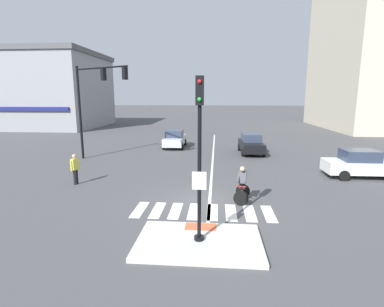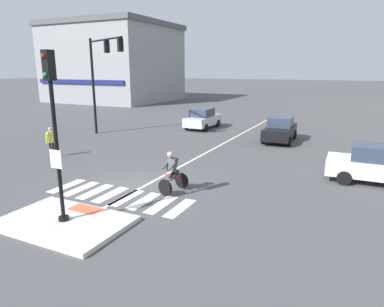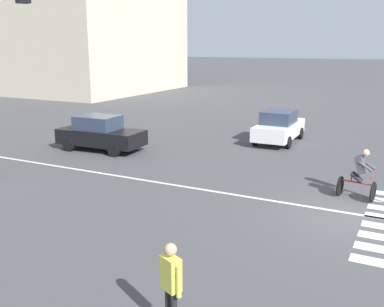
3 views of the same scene
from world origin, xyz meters
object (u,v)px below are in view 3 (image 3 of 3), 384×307
object	(u,v)px
car_black_eastbound_far	(100,133)
cyclist	(360,173)
car_white_cross_right	(279,127)
pedestrian_at_curb_left	(171,281)

from	to	relation	value
car_black_eastbound_far	cyclist	size ratio (longest dim) A/B	2.48
car_white_cross_right	pedestrian_at_curb_left	size ratio (longest dim) A/B	2.47
car_black_eastbound_far	cyclist	world-z (taller)	cyclist
car_white_cross_right	pedestrian_at_curb_left	xyz separation A→B (m)	(-15.95, -2.78, 0.17)
car_black_eastbound_far	pedestrian_at_curb_left	size ratio (longest dim) A/B	2.49
car_white_cross_right	pedestrian_at_curb_left	world-z (taller)	pedestrian_at_curb_left
car_white_cross_right	cyclist	xyz separation A→B (m)	(-7.25, -4.77, 0.06)
car_white_cross_right	car_black_eastbound_far	xyz separation A→B (m)	(-5.55, 7.00, 0.00)
car_black_eastbound_far	cyclist	xyz separation A→B (m)	(-1.70, -11.76, 0.06)
car_black_eastbound_far	cyclist	distance (m)	11.89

